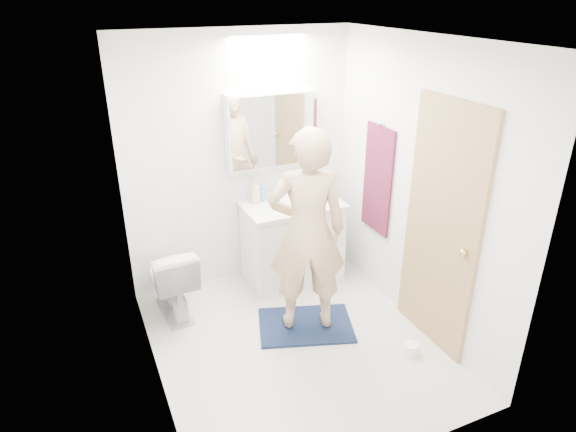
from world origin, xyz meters
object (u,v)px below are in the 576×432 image
toothbrush_cup (301,191)px  toilet_paper_roll (411,350)px  soap_bottle_b (262,193)px  soap_bottle_a (256,191)px  vanity_cabinet (292,243)px  toilet (170,280)px  person (307,232)px  medicine_cabinet (272,129)px

toothbrush_cup → toilet_paper_roll: bearing=-82.6°
toothbrush_cup → soap_bottle_b: bearing=177.2°
soap_bottle_a → toothbrush_cup: soap_bottle_a is taller
vanity_cabinet → soap_bottle_a: soap_bottle_a is taller
vanity_cabinet → toilet: bearing=-174.7°
toilet → toothbrush_cup: bearing=-173.1°
soap_bottle_b → toothbrush_cup: (0.41, -0.02, -0.04)m
soap_bottle_a → vanity_cabinet: bearing=-25.6°
toothbrush_cup → soap_bottle_a: bearing=-178.8°
toilet → toothbrush_cup: 1.52m
vanity_cabinet → person: bearing=-106.2°
medicine_cabinet → soap_bottle_b: medicine_cabinet is taller
medicine_cabinet → person: (-0.12, -1.01, -0.58)m
person → toilet_paper_roll: (0.61, -0.68, -0.87)m
vanity_cabinet → soap_bottle_b: 0.59m
soap_bottle_b → toothbrush_cup: soap_bottle_b is taller
soap_bottle_a → person: bearing=-85.1°
toothbrush_cup → toilet_paper_roll: size_ratio=0.81×
soap_bottle_a → toilet_paper_roll: 1.98m
vanity_cabinet → soap_bottle_b: bearing=143.1°
soap_bottle_b → toilet_paper_roll: bearing=-69.5°
toothbrush_cup → toilet_paper_roll: (0.21, -1.64, -0.81)m
medicine_cabinet → toothbrush_cup: medicine_cabinet is taller
vanity_cabinet → person: 0.98m
soap_bottle_a → toothbrush_cup: (0.48, 0.01, -0.08)m
vanity_cabinet → soap_bottle_a: bearing=154.4°
person → soap_bottle_b: 0.98m
toilet → soap_bottle_b: (1.00, 0.30, 0.56)m
soap_bottle_a → soap_bottle_b: soap_bottle_a is taller
toothbrush_cup → toilet: bearing=-168.9°
toilet → person: 1.34m
medicine_cabinet → soap_bottle_b: size_ratio=5.33×
vanity_cabinet → medicine_cabinet: size_ratio=1.02×
toilet → person: size_ratio=0.40×
soap_bottle_b → toilet_paper_roll: soap_bottle_b is taller
medicine_cabinet → toothbrush_cup: (0.28, -0.05, -0.64)m
soap_bottle_b → soap_bottle_a: bearing=-157.8°
soap_bottle_b → toilet_paper_roll: (0.62, -1.66, -0.85)m
toilet → soap_bottle_a: (0.92, 0.27, 0.59)m
medicine_cabinet → toilet: size_ratio=1.28×
vanity_cabinet → soap_bottle_b: (-0.24, 0.18, 0.51)m
toilet → person: bearing=141.8°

